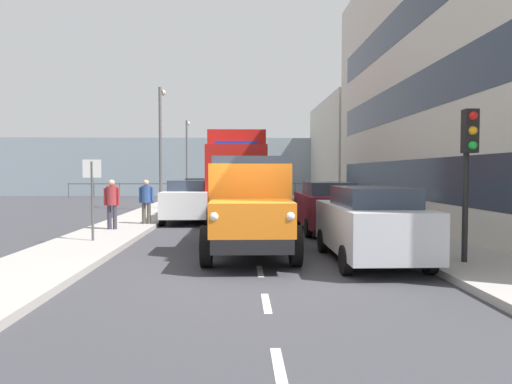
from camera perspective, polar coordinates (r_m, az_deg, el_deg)
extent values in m
plane|color=#38383D|center=(19.14, -0.69, -3.71)|extent=(80.00, 80.00, 0.00)
cube|color=#9E9993|center=(19.77, 12.81, -3.35)|extent=(2.24, 37.91, 0.15)
cube|color=#9E9993|center=(19.58, -14.32, -3.43)|extent=(2.24, 37.91, 0.15)
cube|color=silver|center=(5.23, 2.83, -20.63)|extent=(0.12, 1.10, 0.01)
cube|color=silver|center=(7.53, 1.26, -13.37)|extent=(0.12, 1.10, 0.01)
cube|color=silver|center=(9.81, 0.49, -9.62)|extent=(0.12, 1.10, 0.01)
cube|color=silver|center=(12.59, -0.05, -6.92)|extent=(0.12, 1.10, 0.01)
cube|color=silver|center=(15.43, -0.39, -5.19)|extent=(0.12, 1.10, 0.01)
cube|color=silver|center=(18.27, -0.63, -3.99)|extent=(0.12, 1.10, 0.01)
cube|color=silver|center=(20.92, -0.79, -3.17)|extent=(0.12, 1.10, 0.01)
cube|color=silver|center=(23.13, -0.90, -2.63)|extent=(0.12, 1.10, 0.01)
cube|color=silver|center=(25.90, -1.01, -2.09)|extent=(0.12, 1.10, 0.01)
cube|color=silver|center=(28.30, -1.08, -1.70)|extent=(0.12, 1.10, 0.01)
cube|color=silver|center=(30.80, -1.15, -1.36)|extent=(0.12, 1.10, 0.01)
cube|color=silver|center=(33.14, -1.20, -1.09)|extent=(0.12, 1.10, 0.01)
cube|color=silver|center=(35.90, -1.26, -0.82)|extent=(0.12, 1.10, 0.01)
cube|color=beige|center=(20.79, 28.70, 12.50)|extent=(8.42, 21.46, 11.58)
cube|color=#2D3847|center=(18.69, 17.34, 1.56)|extent=(0.08, 18.24, 1.40)
cube|color=#2D3847|center=(18.89, 17.46, 10.70)|extent=(0.08, 18.24, 1.40)
cube|color=#2D3847|center=(19.55, 17.58, 19.43)|extent=(0.08, 18.24, 1.40)
cube|color=beige|center=(36.62, 14.55, 4.90)|extent=(8.42, 12.10, 7.34)
cube|color=#84939E|center=(40.98, -1.34, 3.08)|extent=(80.00, 0.80, 5.00)
cylinder|color=#4C5156|center=(40.08, 19.16, 0.24)|extent=(0.08, 0.08, 1.20)
cylinder|color=#4C5156|center=(39.41, 16.44, 0.24)|extent=(0.08, 0.08, 1.20)
cylinder|color=#4C5156|center=(38.82, 13.64, 0.24)|extent=(0.08, 0.08, 1.20)
cylinder|color=#4C5156|center=(38.34, 10.76, 0.24)|extent=(0.08, 0.08, 1.20)
cylinder|color=#4C5156|center=(37.95, 7.81, 0.24)|extent=(0.08, 0.08, 1.20)
cylinder|color=#4C5156|center=(37.66, 4.81, 0.23)|extent=(0.08, 0.08, 1.20)
cylinder|color=#4C5156|center=(37.48, 1.77, 0.23)|extent=(0.08, 0.08, 1.20)
cylinder|color=#4C5156|center=(37.41, -1.28, 0.23)|extent=(0.08, 0.08, 1.20)
cylinder|color=#4C5156|center=(37.44, -4.35, 0.22)|extent=(0.08, 0.08, 1.20)
cylinder|color=#4C5156|center=(37.58, -7.39, 0.22)|extent=(0.08, 0.08, 1.20)
cylinder|color=#4C5156|center=(37.82, -10.41, 0.21)|extent=(0.08, 0.08, 1.20)
cylinder|color=#4C5156|center=(38.17, -13.38, 0.21)|extent=(0.08, 0.08, 1.20)
cylinder|color=#4C5156|center=(38.62, -16.29, 0.20)|extent=(0.08, 0.08, 1.20)
cylinder|color=#4C5156|center=(39.16, -19.13, 0.19)|extent=(0.08, 0.08, 1.20)
cylinder|color=#4C5156|center=(39.80, -21.88, 0.19)|extent=(0.08, 0.08, 1.20)
cube|color=#4C5156|center=(37.39, -1.28, 1.02)|extent=(28.00, 0.08, 0.08)
cube|color=black|center=(11.84, -0.78, -4.61)|extent=(1.64, 5.60, 0.30)
cube|color=orange|center=(9.95, -0.58, -3.06)|extent=(1.72, 1.90, 0.70)
cube|color=silver|center=(9.06, -0.45, -3.79)|extent=(1.16, 0.08, 0.56)
sphere|color=white|center=(9.09, 4.19, -2.95)|extent=(0.20, 0.20, 0.20)
sphere|color=white|center=(9.06, -5.11, -2.98)|extent=(0.20, 0.20, 0.20)
cube|color=orange|center=(11.42, -0.75, 0.54)|extent=(1.93, 1.34, 1.15)
cube|color=#2D3847|center=(11.41, -0.76, 2.93)|extent=(1.78, 1.23, 0.56)
cube|color=#2D2319|center=(13.15, -0.90, -2.89)|extent=(2.10, 2.80, 0.16)
cube|color=black|center=(13.18, 3.49, -1.49)|extent=(0.08, 2.80, 0.56)
cube|color=black|center=(13.14, -5.30, -1.51)|extent=(0.08, 2.80, 0.56)
cylinder|color=black|center=(10.26, 4.84, -6.56)|extent=(0.24, 0.90, 0.90)
cylinder|color=black|center=(10.22, -6.06, -6.60)|extent=(0.24, 0.90, 0.90)
cylinder|color=black|center=(13.44, 3.22, -4.41)|extent=(0.24, 0.90, 0.90)
cylinder|color=black|center=(13.40, -5.06, -4.43)|extent=(0.24, 0.90, 0.90)
cube|color=red|center=(18.93, -2.40, 1.74)|extent=(2.40, 2.21, 2.60)
cube|color=#2D3847|center=(18.93, -2.40, 3.47)|extent=(2.20, 2.04, 0.80)
cube|color=#1933B2|center=(18.97, -2.40, 5.97)|extent=(1.75, 0.20, 0.16)
cube|color=red|center=(22.93, -2.31, 3.24)|extent=(2.50, 5.95, 3.00)
cube|color=black|center=(22.03, -2.32, -1.07)|extent=(2.00, 8.08, 0.36)
cylinder|color=black|center=(19.10, 1.07, -2.16)|extent=(0.28, 1.04, 1.04)
cylinder|color=black|center=(19.12, -5.84, -2.16)|extent=(0.28, 1.04, 1.04)
cylinder|color=black|center=(22.70, 0.60, -1.42)|extent=(0.28, 1.04, 1.04)
cylinder|color=black|center=(22.72, -5.21, -1.43)|extent=(0.28, 1.04, 1.04)
cylinder|color=black|center=(24.82, 0.38, -1.09)|extent=(0.28, 1.04, 1.04)
cylinder|color=black|center=(24.83, -4.93, -1.10)|extent=(0.28, 1.04, 1.04)
cube|color=#B7BABF|center=(10.97, 13.70, -4.19)|extent=(1.78, 4.22, 1.00)
cube|color=#2D3847|center=(10.72, 14.02, -0.54)|extent=(1.46, 2.32, 0.42)
cylinder|color=black|center=(12.11, 8.12, -5.91)|extent=(0.18, 0.60, 0.60)
cylinder|color=black|center=(12.52, 15.81, -5.70)|extent=(0.18, 0.60, 0.60)
cylinder|color=black|center=(9.58, 10.86, -8.15)|extent=(0.18, 0.60, 0.60)
cylinder|color=black|center=(10.09, 20.37, -7.72)|extent=(0.18, 0.60, 0.60)
cube|color=maroon|center=(16.20, 8.56, -2.02)|extent=(1.72, 4.29, 1.00)
cube|color=#2D3847|center=(15.97, 8.71, 0.47)|extent=(1.41, 2.36, 0.42)
cylinder|color=black|center=(17.44, 5.10, -3.33)|extent=(0.18, 0.60, 0.60)
cylinder|color=black|center=(17.71, 10.38, -3.27)|extent=(0.18, 0.60, 0.60)
cylinder|color=black|center=(14.81, 6.36, -4.37)|extent=(0.18, 0.60, 0.60)
cylinder|color=black|center=(15.13, 12.53, -4.26)|extent=(0.18, 0.60, 0.60)
cube|color=white|center=(19.25, -8.27, -1.31)|extent=(1.76, 4.00, 1.00)
cube|color=#2D3847|center=(19.41, -8.22, 0.82)|extent=(1.44, 2.20, 0.42)
cylinder|color=black|center=(17.98, -6.05, -3.16)|extent=(0.18, 0.60, 0.60)
cylinder|color=black|center=(18.18, -11.32, -3.13)|extent=(0.18, 0.60, 0.60)
cylinder|color=black|center=(20.45, -5.55, -2.48)|extent=(0.18, 0.60, 0.60)
cylinder|color=black|center=(20.62, -10.19, -2.47)|extent=(0.18, 0.60, 0.60)
cube|color=slate|center=(24.99, -6.80, -0.44)|extent=(1.71, 4.23, 1.00)
cube|color=#2D3847|center=(25.17, -6.77, 1.20)|extent=(1.41, 2.33, 0.42)
cylinder|color=black|center=(23.66, -5.10, -1.81)|extent=(0.18, 0.60, 0.60)
cylinder|color=black|center=(23.81, -9.02, -1.80)|extent=(0.18, 0.60, 0.60)
cylinder|color=black|center=(26.27, -4.78, -1.38)|extent=(0.18, 0.60, 0.60)
cylinder|color=black|center=(26.40, -8.32, -1.38)|extent=(0.18, 0.60, 0.60)
cylinder|color=#383342|center=(16.29, -16.83, -2.95)|extent=(0.14, 0.14, 0.80)
cylinder|color=#383342|center=(16.34, -17.44, -2.94)|extent=(0.14, 0.14, 0.80)
cylinder|color=maroon|center=(16.26, -17.17, -0.43)|extent=(0.34, 0.34, 0.63)
cylinder|color=maroon|center=(16.21, -16.41, -0.54)|extent=(0.09, 0.09, 0.58)
cylinder|color=maroon|center=(16.32, -17.91, -0.54)|extent=(0.09, 0.09, 0.58)
sphere|color=tan|center=(16.25, -17.19, 1.07)|extent=(0.22, 0.22, 0.22)
cylinder|color=#4C473D|center=(17.67, -12.94, -2.52)|extent=(0.14, 0.14, 0.78)
cylinder|color=#4C473D|center=(17.71, -13.51, -2.52)|extent=(0.14, 0.14, 0.78)
cylinder|color=#2D4C8C|center=(17.64, -13.24, -0.24)|extent=(0.34, 0.34, 0.62)
cylinder|color=#2D4C8C|center=(17.60, -12.54, -0.34)|extent=(0.09, 0.09, 0.57)
cylinder|color=#2D4C8C|center=(17.69, -13.94, -0.35)|extent=(0.09, 0.09, 0.57)
sphere|color=tan|center=(17.63, -13.26, 1.11)|extent=(0.21, 0.21, 0.21)
cylinder|color=black|center=(10.79, 24.18, 0.61)|extent=(0.12, 0.12, 3.20)
cube|color=black|center=(10.69, 24.62, 6.76)|extent=(0.28, 0.24, 0.90)
sphere|color=red|center=(10.62, 24.95, 8.41)|extent=(0.18, 0.18, 0.18)
sphere|color=orange|center=(10.59, 24.92, 6.80)|extent=(0.18, 0.18, 0.18)
sphere|color=green|center=(10.57, 24.89, 5.18)|extent=(0.18, 0.18, 0.18)
cylinder|color=#59595B|center=(25.64, -11.57, 5.33)|extent=(0.16, 0.16, 6.43)
cylinder|color=#59595B|center=(26.42, -11.46, 12.04)|extent=(0.10, 0.90, 0.10)
sphere|color=silver|center=(26.85, -11.30, 11.78)|extent=(0.32, 0.32, 0.32)
cylinder|color=#59595B|center=(37.23, -8.42, 4.07)|extent=(0.16, 0.16, 5.94)
cylinder|color=#59595B|center=(37.87, -8.37, 8.40)|extent=(0.10, 0.90, 0.10)
sphere|color=silver|center=(38.31, -8.29, 8.26)|extent=(0.32, 0.32, 0.32)
cylinder|color=#4C4C4C|center=(13.75, -19.31, -1.04)|extent=(0.07, 0.07, 2.20)
cube|color=silver|center=(13.73, -19.37, 2.71)|extent=(0.50, 0.04, 0.50)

